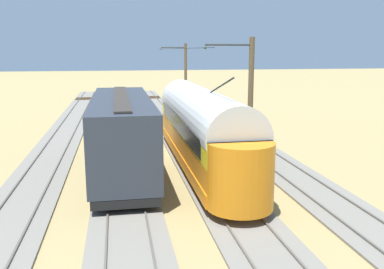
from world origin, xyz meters
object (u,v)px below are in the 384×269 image
(vintage_streetcar, at_px, (201,126))
(switch_stand, at_px, (240,119))
(catenary_pole_mid_near, at_px, (249,102))
(track_end_bumper, at_px, (120,121))
(catenary_pole_foreground, at_px, (185,77))
(boxcar_adjacent, at_px, (122,132))

(vintage_streetcar, height_order, switch_stand, vintage_streetcar)
(vintage_streetcar, distance_m, catenary_pole_mid_near, 2.91)
(track_end_bumper, bearing_deg, catenary_pole_foreground, -136.54)
(catenary_pole_foreground, distance_m, catenary_pole_mid_near, 20.80)
(track_end_bumper, bearing_deg, boxcar_adjacent, 90.02)
(switch_stand, distance_m, track_end_bumper, 10.10)
(boxcar_adjacent, relative_size, track_end_bumper, 6.87)
(track_end_bumper, bearing_deg, catenary_pole_mid_near, 114.49)
(switch_stand, bearing_deg, catenary_pole_foreground, -70.31)
(vintage_streetcar, relative_size, catenary_pole_mid_near, 2.48)
(vintage_streetcar, bearing_deg, switch_stand, -116.65)
(boxcar_adjacent, height_order, catenary_pole_mid_near, catenary_pole_mid_near)
(vintage_streetcar, bearing_deg, catenary_pole_foreground, -96.83)
(catenary_pole_mid_near, bearing_deg, vintage_streetcar, -21.95)
(catenary_pole_mid_near, height_order, track_end_bumper, catenary_pole_mid_near)
(boxcar_adjacent, height_order, switch_stand, boxcar_adjacent)
(vintage_streetcar, distance_m, switch_stand, 12.43)
(catenary_pole_foreground, xyz_separation_m, track_end_bumper, (6.62, 6.27, -3.24))
(catenary_pole_foreground, bearing_deg, catenary_pole_mid_near, 90.00)
(boxcar_adjacent, xyz_separation_m, switch_stand, (-9.77, -11.43, -1.46))
(vintage_streetcar, relative_size, switch_stand, 13.99)
(catenary_pole_mid_near, bearing_deg, boxcar_adjacent, -4.77)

